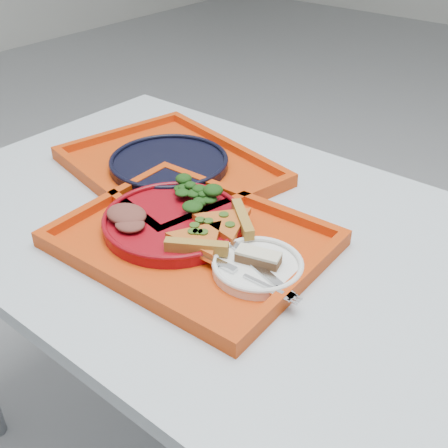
% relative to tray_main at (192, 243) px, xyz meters
% --- Properties ---
extents(table, '(1.60, 0.80, 0.75)m').
position_rel_tray_main_xyz_m(table, '(0.17, 0.09, -0.08)').
color(table, '#B1BEC7').
rests_on(table, ground).
extents(tray_main, '(0.46, 0.37, 0.01)m').
position_rel_tray_main_xyz_m(tray_main, '(0.00, 0.00, 0.00)').
color(tray_main, '#C2380A').
rests_on(tray_main, table).
extents(tray_far, '(0.51, 0.44, 0.01)m').
position_rel_tray_main_xyz_m(tray_far, '(-0.23, 0.18, 0.00)').
color(tray_far, '#C2380A').
rests_on(tray_far, table).
extents(dinner_plate, '(0.26, 0.26, 0.02)m').
position_rel_tray_main_xyz_m(dinner_plate, '(-0.06, 0.01, 0.02)').
color(dinner_plate, maroon).
rests_on(dinner_plate, tray_main).
extents(side_plate, '(0.15, 0.15, 0.01)m').
position_rel_tray_main_xyz_m(side_plate, '(0.14, -0.00, 0.01)').
color(side_plate, white).
rests_on(side_plate, tray_main).
extents(navy_plate, '(0.26, 0.26, 0.02)m').
position_rel_tray_main_xyz_m(navy_plate, '(-0.23, 0.18, 0.01)').
color(navy_plate, black).
rests_on(navy_plate, tray_far).
extents(pizza_slice_a, '(0.15, 0.16, 0.02)m').
position_rel_tray_main_xyz_m(pizza_slice_a, '(0.03, -0.01, 0.03)').
color(pizza_slice_a, orange).
rests_on(pizza_slice_a, dinner_plate).
extents(pizza_slice_b, '(0.17, 0.17, 0.02)m').
position_rel_tray_main_xyz_m(pizza_slice_b, '(0.03, 0.05, 0.03)').
color(pizza_slice_b, orange).
rests_on(pizza_slice_b, dinner_plate).
extents(salad_heap, '(0.09, 0.08, 0.05)m').
position_rel_tray_main_xyz_m(salad_heap, '(-0.07, 0.07, 0.05)').
color(salad_heap, black).
rests_on(salad_heap, dinner_plate).
extents(meat_portion, '(0.08, 0.06, 0.02)m').
position_rel_tray_main_xyz_m(meat_portion, '(-0.12, -0.05, 0.04)').
color(meat_portion, brown).
rests_on(meat_portion, dinner_plate).
extents(dessert_bar, '(0.08, 0.05, 0.02)m').
position_rel_tray_main_xyz_m(dessert_bar, '(0.14, 0.01, 0.03)').
color(dessert_bar, '#4C3119').
rests_on(dessert_bar, side_plate).
extents(knife, '(0.18, 0.07, 0.01)m').
position_rel_tray_main_xyz_m(knife, '(0.15, -0.01, 0.02)').
color(knife, silver).
rests_on(knife, side_plate).
extents(fork, '(0.19, 0.03, 0.01)m').
position_rel_tray_main_xyz_m(fork, '(0.14, -0.04, 0.02)').
color(fork, silver).
rests_on(fork, side_plate).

